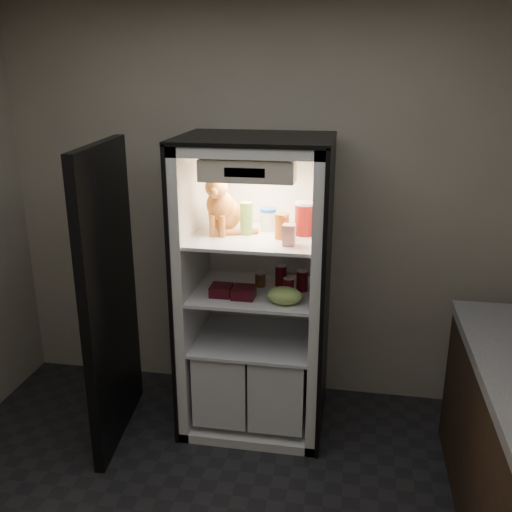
# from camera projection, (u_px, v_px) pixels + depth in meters

# --- Properties ---
(room_shell) EXTENTS (3.60, 3.60, 3.60)m
(room_shell) POSITION_uv_depth(u_px,v_px,m) (191.00, 248.00, 2.08)
(room_shell) COLOR white
(room_shell) RESTS_ON floor
(refrigerator) EXTENTS (0.90, 0.72, 1.88)m
(refrigerator) POSITION_uv_depth(u_px,v_px,m) (256.00, 308.00, 3.63)
(refrigerator) COLOR white
(refrigerator) RESTS_ON floor
(fridge_door) EXTENTS (0.15, 0.87, 1.85)m
(fridge_door) POSITION_uv_depth(u_px,v_px,m) (110.00, 300.00, 3.44)
(fridge_door) COLOR black
(fridge_door) RESTS_ON floor
(tabby_cat) EXTENTS (0.33, 0.38, 0.40)m
(tabby_cat) POSITION_uv_depth(u_px,v_px,m) (223.00, 208.00, 3.44)
(tabby_cat) COLOR #B24A16
(tabby_cat) RESTS_ON refrigerator
(parmesan_shaker) EXTENTS (0.08, 0.08, 0.20)m
(parmesan_shaker) POSITION_uv_depth(u_px,v_px,m) (246.00, 218.00, 3.41)
(parmesan_shaker) COLOR #258936
(parmesan_shaker) RESTS_ON refrigerator
(mayo_tub) EXTENTS (0.10, 0.10, 0.14)m
(mayo_tub) POSITION_uv_depth(u_px,v_px,m) (268.00, 219.00, 3.50)
(mayo_tub) COLOR white
(mayo_tub) RESTS_ON refrigerator
(salsa_jar) EXTENTS (0.08, 0.08, 0.15)m
(salsa_jar) POSITION_uv_depth(u_px,v_px,m) (282.00, 226.00, 3.33)
(salsa_jar) COLOR maroon
(salsa_jar) RESTS_ON refrigerator
(pepper_jar) EXTENTS (0.12, 0.12, 0.20)m
(pepper_jar) POSITION_uv_depth(u_px,v_px,m) (304.00, 219.00, 3.40)
(pepper_jar) COLOR #AA1617
(pepper_jar) RESTS_ON refrigerator
(cream_carton) EXTENTS (0.07, 0.07, 0.12)m
(cream_carton) POSITION_uv_depth(u_px,v_px,m) (289.00, 235.00, 3.21)
(cream_carton) COLOR white
(cream_carton) RESTS_ON refrigerator
(soda_can_a) EXTENTS (0.07, 0.07, 0.13)m
(soda_can_a) POSITION_uv_depth(u_px,v_px,m) (281.00, 275.00, 3.57)
(soda_can_a) COLOR black
(soda_can_a) RESTS_ON refrigerator
(soda_can_b) EXTENTS (0.07, 0.07, 0.13)m
(soda_can_b) POSITION_uv_depth(u_px,v_px,m) (302.00, 281.00, 3.49)
(soda_can_b) COLOR black
(soda_can_b) RESTS_ON refrigerator
(soda_can_c) EXTENTS (0.06, 0.06, 0.12)m
(soda_can_c) POSITION_uv_depth(u_px,v_px,m) (289.00, 287.00, 3.40)
(soda_can_c) COLOR black
(soda_can_c) RESTS_ON refrigerator
(condiment_jar) EXTENTS (0.07, 0.07, 0.09)m
(condiment_jar) POSITION_uv_depth(u_px,v_px,m) (260.00, 279.00, 3.57)
(condiment_jar) COLOR #543118
(condiment_jar) RESTS_ON refrigerator
(grape_bag) EXTENTS (0.20, 0.15, 0.10)m
(grape_bag) POSITION_uv_depth(u_px,v_px,m) (284.00, 296.00, 3.30)
(grape_bag) COLOR #8EB655
(grape_bag) RESTS_ON refrigerator
(berry_box_left) EXTENTS (0.13, 0.13, 0.06)m
(berry_box_left) POSITION_uv_depth(u_px,v_px,m) (221.00, 290.00, 3.43)
(berry_box_left) COLOR #490C14
(berry_box_left) RESTS_ON refrigerator
(berry_box_right) EXTENTS (0.13, 0.13, 0.07)m
(berry_box_right) POSITION_uv_depth(u_px,v_px,m) (244.00, 292.00, 3.39)
(berry_box_right) COLOR #490C14
(berry_box_right) RESTS_ON refrigerator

